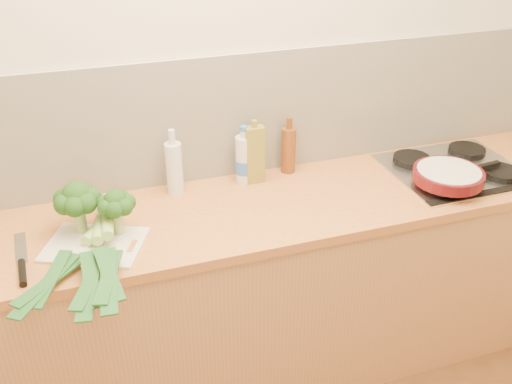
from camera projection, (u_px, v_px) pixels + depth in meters
room_shell at (217, 119)px, 2.40m from camera, size 3.50×3.50×3.50m
counter at (240, 295)px, 2.51m from camera, size 3.20×0.62×0.90m
gas_hob at (455, 168)px, 2.56m from camera, size 0.58×0.50×0.04m
chopping_board at (95, 245)px, 2.06m from camera, size 0.41×0.37×0.01m
broccoli_left at (77, 199)px, 2.06m from camera, size 0.17×0.17×0.20m
broccoli_right at (116, 204)px, 2.06m from camera, size 0.14×0.14×0.18m
leek_front at (87, 241)px, 2.03m from camera, size 0.42×0.60×0.04m
leek_mid at (97, 241)px, 2.00m from camera, size 0.18×0.68×0.04m
leek_back at (108, 235)px, 2.00m from camera, size 0.13×0.70×0.04m
chefs_knife at (22, 266)px, 1.94m from camera, size 0.05×0.34×0.03m
skillet at (449, 175)px, 2.40m from camera, size 0.43×0.29×0.05m
oil_tin at (254, 154)px, 2.42m from camera, size 0.08×0.05×0.28m
glass_bottle at (174, 167)px, 2.35m from camera, size 0.07×0.07×0.28m
amber_bottle at (289, 149)px, 2.52m from camera, size 0.06×0.06×0.26m
water_bottle at (244, 161)px, 2.44m from camera, size 0.08×0.08×0.24m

